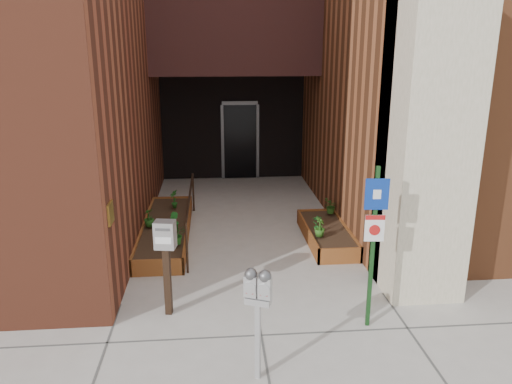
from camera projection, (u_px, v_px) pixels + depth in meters
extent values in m
plane|color=#9E9991|center=(255.00, 299.00, 7.56)|extent=(80.00, 80.00, 0.00)
cube|color=#B5AC8B|center=(426.00, 151.00, 7.34)|extent=(1.10, 1.20, 4.40)
cube|color=black|center=(234.00, 32.00, 12.16)|extent=(4.20, 2.00, 2.00)
cube|color=black|center=(233.00, 125.00, 14.20)|extent=(4.00, 0.30, 3.00)
cube|color=black|center=(240.00, 142.00, 14.18)|extent=(0.90, 0.06, 2.10)
cube|color=#B79338|center=(110.00, 213.00, 6.77)|extent=(0.04, 0.30, 0.30)
cube|color=brown|center=(157.00, 268.00, 8.26)|extent=(0.90, 0.04, 0.30)
cube|color=brown|center=(173.00, 203.00, 11.66)|extent=(0.90, 0.04, 0.30)
cube|color=brown|center=(144.00, 230.00, 9.93)|extent=(0.04, 3.60, 0.30)
cube|color=brown|center=(188.00, 229.00, 10.00)|extent=(0.04, 3.60, 0.30)
cube|color=black|center=(166.00, 231.00, 9.97)|extent=(0.82, 3.52, 0.26)
cube|color=brown|center=(340.00, 256.00, 8.72)|extent=(0.80, 0.04, 0.30)
cube|color=brown|center=(315.00, 216.00, 10.78)|extent=(0.80, 0.04, 0.30)
cube|color=brown|center=(307.00, 234.00, 9.72)|extent=(0.04, 2.20, 0.30)
cube|color=brown|center=(346.00, 233.00, 9.78)|extent=(0.04, 2.20, 0.30)
cube|color=black|center=(327.00, 235.00, 9.76)|extent=(0.72, 2.12, 0.26)
cylinder|color=black|center=(187.00, 248.00, 8.30)|extent=(0.04, 0.04, 0.90)
cylinder|color=black|center=(193.00, 192.00, 11.45)|extent=(0.04, 0.04, 0.90)
cylinder|color=black|center=(190.00, 195.00, 9.75)|extent=(0.04, 3.30, 0.04)
cube|color=#B5B5B7|center=(258.00, 342.00, 5.64)|extent=(0.07, 0.07, 0.95)
cube|color=#B5B5B7|center=(258.00, 301.00, 5.49)|extent=(0.31, 0.21, 0.08)
cube|color=#B5B5B7|center=(251.00, 286.00, 5.47)|extent=(0.17, 0.14, 0.25)
sphere|color=#59595B|center=(251.00, 274.00, 5.43)|extent=(0.14, 0.14, 0.14)
cube|color=white|center=(249.00, 286.00, 5.42)|extent=(0.08, 0.04, 0.05)
cube|color=#B21414|center=(250.00, 293.00, 5.44)|extent=(0.08, 0.04, 0.03)
cube|color=#B5B5B7|center=(265.00, 288.00, 5.42)|extent=(0.17, 0.14, 0.25)
sphere|color=#59595B|center=(265.00, 276.00, 5.38)|extent=(0.14, 0.14, 0.14)
cube|color=white|center=(264.00, 288.00, 5.37)|extent=(0.08, 0.04, 0.05)
cube|color=#B21414|center=(264.00, 295.00, 5.39)|extent=(0.08, 0.04, 0.03)
cube|color=#163C17|center=(372.00, 249.00, 6.54)|extent=(0.05, 0.05, 2.24)
cube|color=navy|center=(377.00, 194.00, 6.29)|extent=(0.31, 0.04, 0.41)
cube|color=white|center=(377.00, 194.00, 6.29)|extent=(0.10, 0.02, 0.12)
cube|color=white|center=(374.00, 228.00, 6.42)|extent=(0.26, 0.04, 0.36)
cube|color=#B21414|center=(375.00, 218.00, 6.38)|extent=(0.25, 0.03, 0.06)
cylinder|color=#B21414|center=(375.00, 230.00, 6.42)|extent=(0.14, 0.02, 0.14)
cube|color=black|center=(168.00, 281.00, 7.00)|extent=(0.11, 0.11, 1.02)
cube|color=#B7B7B9|center=(165.00, 235.00, 6.81)|extent=(0.31, 0.25, 0.39)
cube|color=#59595B|center=(163.00, 230.00, 6.67)|extent=(0.20, 0.04, 0.04)
cube|color=white|center=(163.00, 241.00, 6.72)|extent=(0.22, 0.05, 0.09)
imported|color=#1D4F16|center=(177.00, 234.00, 8.82)|extent=(0.40, 0.40, 0.35)
imported|color=#1B5F1C|center=(174.00, 221.00, 9.50)|extent=(0.26, 0.26, 0.34)
imported|color=#1D4E16|center=(149.00, 218.00, 9.68)|extent=(0.28, 0.28, 0.36)
imported|color=#195618|center=(174.00, 199.00, 10.78)|extent=(0.27, 0.27, 0.40)
imported|color=#2C5F1B|center=(320.00, 227.00, 9.17)|extent=(0.27, 0.27, 0.35)
imported|color=#1A5D20|center=(317.00, 223.00, 9.41)|extent=(0.18, 0.18, 0.33)
imported|color=#275719|center=(331.00, 206.00, 10.42)|extent=(0.40, 0.40, 0.32)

